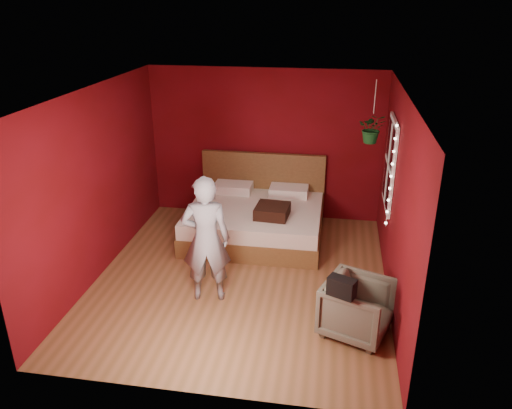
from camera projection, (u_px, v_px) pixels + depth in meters
name	position (u px, v px, depth m)	size (l,w,h in m)	color
floor	(241.00, 278.00, 7.04)	(4.50, 4.50, 0.00)	brown
room_walls	(240.00, 165.00, 6.39)	(4.04, 4.54, 2.62)	maroon
window	(390.00, 164.00, 6.98)	(0.05, 0.97, 1.27)	white
fairy_lights	(391.00, 176.00, 6.51)	(0.04, 0.04, 1.45)	silver
bed	(256.00, 218.00, 8.19)	(2.14, 1.82, 1.18)	brown
person	(206.00, 240.00, 6.27)	(0.62, 0.41, 1.69)	gray
armchair	(357.00, 308.00, 5.78)	(0.72, 0.74, 0.68)	#64634F
handbag	(342.00, 287.00, 5.37)	(0.30, 0.15, 0.21)	black
throw_pillow	(272.00, 211.00, 7.65)	(0.50, 0.50, 0.18)	black
hanging_plant	(372.00, 128.00, 7.20)	(0.39, 0.34, 0.91)	silver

